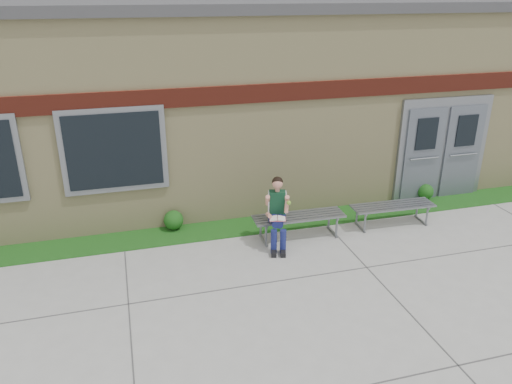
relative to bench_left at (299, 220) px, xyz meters
name	(u,v)px	position (x,y,z in m)	size (l,w,h in m)	color
ground	(324,292)	(-0.25, -1.90, -0.35)	(80.00, 80.00, 0.00)	#9E9E99
grass_strip	(275,223)	(-0.25, 0.70, -0.34)	(16.00, 0.80, 0.02)	#175015
school_building	(235,90)	(-0.26, 4.09, 1.75)	(16.20, 6.22, 4.20)	beige
bench_left	(299,220)	(0.00, 0.00, 0.00)	(1.76, 0.53, 0.46)	slate
bench_right	(392,209)	(2.00, 0.00, -0.01)	(1.70, 0.53, 0.44)	slate
girl	(278,211)	(-0.49, -0.19, 0.34)	(0.50, 0.81, 1.31)	navy
shrub_mid	(174,220)	(-2.28, 0.95, -0.14)	(0.39, 0.39, 0.39)	#175015
shrub_east	(425,192)	(3.40, 0.95, -0.16)	(0.35, 0.35, 0.35)	#175015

